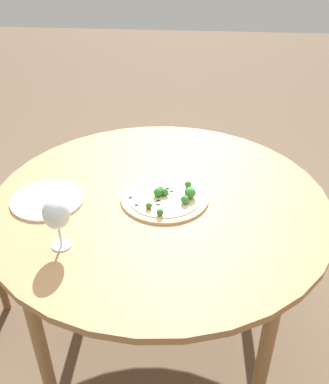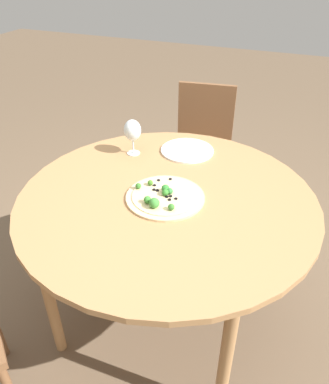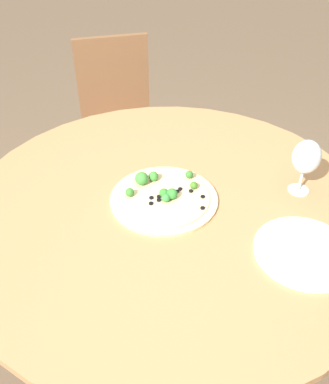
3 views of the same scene
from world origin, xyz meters
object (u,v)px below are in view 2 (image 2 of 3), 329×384
(chair, at_px, (201,150))
(pizza, at_px, (164,196))
(plate_near, at_px, (187,150))
(wine_glass, at_px, (132,131))

(chair, bearing_deg, pizza, -90.50)
(chair, height_order, plate_near, chair)
(chair, relative_size, plate_near, 3.28)
(wine_glass, bearing_deg, pizza, 43.21)
(chair, xyz_separation_m, plate_near, (0.58, 0.09, 0.29))
(pizza, xyz_separation_m, plate_near, (-0.44, -0.05, -0.01))
(wine_glass, distance_m, plate_near, 0.30)
(plate_near, bearing_deg, wine_glass, -62.91)
(wine_glass, bearing_deg, chair, 167.27)
(pizza, distance_m, wine_glass, 0.45)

